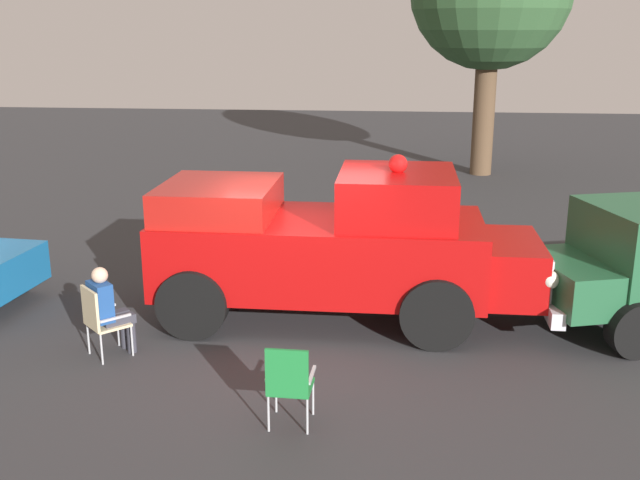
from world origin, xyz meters
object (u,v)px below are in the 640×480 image
vintage_fire_truck (335,244)px  lawn_chair_by_car (360,231)px  lawn_chair_near_truck (100,317)px  spectator_seated (108,307)px  lawn_chair_spare (289,381)px

vintage_fire_truck → lawn_chair_by_car: vintage_fire_truck is taller
lawn_chair_near_truck → lawn_chair_by_car: (4.77, -3.31, 0.00)m
spectator_seated → lawn_chair_by_car: bearing=-34.5°
lawn_chair_spare → lawn_chair_near_truck: bearing=60.2°
lawn_chair_by_car → vintage_fire_truck: bearing=175.3°
lawn_chair_by_car → lawn_chair_spare: size_ratio=1.00×
vintage_fire_truck → lawn_chair_spare: 3.46m
lawn_chair_near_truck → vintage_fire_truck: bearing=-59.9°
lawn_chair_spare → spectator_seated: (1.71, 2.73, 0.11)m
vintage_fire_truck → spectator_seated: 3.45m
lawn_chair_near_truck → spectator_seated: 0.17m
lawn_chair_by_car → lawn_chair_near_truck: bearing=145.2°
lawn_chair_near_truck → lawn_chair_by_car: bearing=-34.8°
vintage_fire_truck → lawn_chair_by_car: 3.07m
lawn_chair_near_truck → spectator_seated: (0.09, -0.09, 0.11)m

